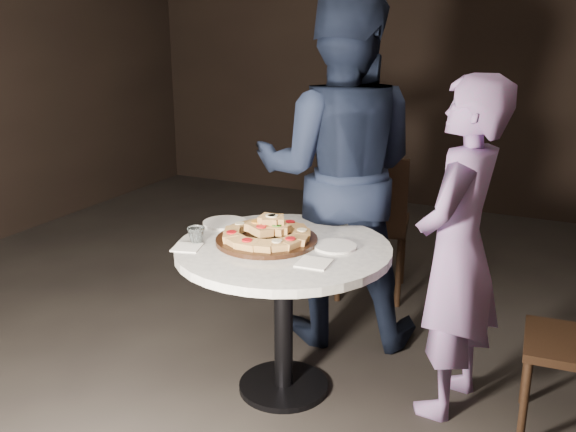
{
  "coord_description": "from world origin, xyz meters",
  "views": [
    {
      "loc": [
        1.33,
        -2.53,
        1.76
      ],
      "look_at": [
        0.11,
        0.02,
        0.88
      ],
      "focal_mm": 40.0,
      "sensor_mm": 36.0,
      "label": 1
    }
  ],
  "objects_px": {
    "diner_navy": "(339,172)",
    "serving_board": "(267,240)",
    "table": "(283,274)",
    "focaccia_pile": "(268,231)",
    "water_glass": "(196,235)",
    "diner_teal": "(458,251)",
    "chair_far": "(371,217)"
  },
  "relations": [
    {
      "from": "diner_navy",
      "to": "serving_board",
      "type": "bearing_deg",
      "value": 64.56
    },
    {
      "from": "table",
      "to": "focaccia_pile",
      "type": "xyz_separation_m",
      "value": [
        -0.09,
        0.01,
        0.19
      ]
    },
    {
      "from": "water_glass",
      "to": "diner_teal",
      "type": "distance_m",
      "value": 1.19
    },
    {
      "from": "table",
      "to": "diner_teal",
      "type": "relative_size",
      "value": 0.86
    },
    {
      "from": "serving_board",
      "to": "water_glass",
      "type": "distance_m",
      "value": 0.33
    },
    {
      "from": "water_glass",
      "to": "serving_board",
      "type": "bearing_deg",
      "value": 27.81
    },
    {
      "from": "serving_board",
      "to": "diner_navy",
      "type": "height_order",
      "value": "diner_navy"
    },
    {
      "from": "serving_board",
      "to": "diner_navy",
      "type": "distance_m",
      "value": 0.7
    },
    {
      "from": "focaccia_pile",
      "to": "chair_far",
      "type": "height_order",
      "value": "chair_far"
    },
    {
      "from": "serving_board",
      "to": "water_glass",
      "type": "relative_size",
      "value": 5.73
    },
    {
      "from": "chair_far",
      "to": "diner_navy",
      "type": "bearing_deg",
      "value": 75.18
    },
    {
      "from": "water_glass",
      "to": "diner_navy",
      "type": "xyz_separation_m",
      "value": [
        0.39,
        0.81,
        0.17
      ]
    },
    {
      "from": "focaccia_pile",
      "to": "diner_navy",
      "type": "relative_size",
      "value": 0.22
    },
    {
      "from": "chair_far",
      "to": "diner_teal",
      "type": "relative_size",
      "value": 0.62
    },
    {
      "from": "diner_teal",
      "to": "table",
      "type": "bearing_deg",
      "value": -65.47
    },
    {
      "from": "focaccia_pile",
      "to": "table",
      "type": "bearing_deg",
      "value": -8.29
    },
    {
      "from": "chair_far",
      "to": "diner_navy",
      "type": "relative_size",
      "value": 0.5
    },
    {
      "from": "focaccia_pile",
      "to": "water_glass",
      "type": "distance_m",
      "value": 0.33
    },
    {
      "from": "serving_board",
      "to": "diner_teal",
      "type": "distance_m",
      "value": 0.87
    },
    {
      "from": "chair_far",
      "to": "diner_navy",
      "type": "height_order",
      "value": "diner_navy"
    },
    {
      "from": "table",
      "to": "chair_far",
      "type": "xyz_separation_m",
      "value": [
        0.03,
        1.21,
        -0.06
      ]
    },
    {
      "from": "serving_board",
      "to": "diner_navy",
      "type": "bearing_deg",
      "value": 81.51
    },
    {
      "from": "serving_board",
      "to": "focaccia_pile",
      "type": "xyz_separation_m",
      "value": [
        0.0,
        0.0,
        0.04
      ]
    },
    {
      "from": "serving_board",
      "to": "diner_teal",
      "type": "bearing_deg",
      "value": 14.19
    },
    {
      "from": "table",
      "to": "serving_board",
      "type": "relative_size",
      "value": 2.77
    },
    {
      "from": "serving_board",
      "to": "diner_teal",
      "type": "xyz_separation_m",
      "value": [
        0.84,
        0.21,
        0.01
      ]
    },
    {
      "from": "table",
      "to": "focaccia_pile",
      "type": "relative_size",
      "value": 3.08
    },
    {
      "from": "table",
      "to": "water_glass",
      "type": "relative_size",
      "value": 15.86
    },
    {
      "from": "serving_board",
      "to": "chair_far",
      "type": "distance_m",
      "value": 1.23
    },
    {
      "from": "serving_board",
      "to": "focaccia_pile",
      "type": "relative_size",
      "value": 1.11
    },
    {
      "from": "focaccia_pile",
      "to": "serving_board",
      "type": "bearing_deg",
      "value": -158.48
    },
    {
      "from": "chair_far",
      "to": "table",
      "type": "bearing_deg",
      "value": 76.15
    }
  ]
}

